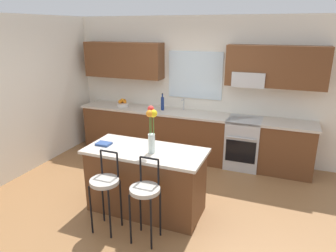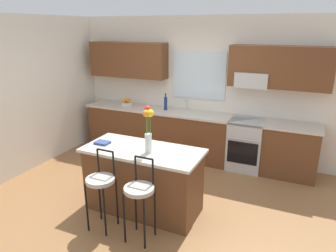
% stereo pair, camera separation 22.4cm
% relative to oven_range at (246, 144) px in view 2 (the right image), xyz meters
% --- Properties ---
extents(ground_plane, '(14.00, 14.00, 0.00)m').
position_rel_oven_range_xyz_m(ground_plane, '(-1.05, -1.68, -0.46)').
color(ground_plane, olive).
extents(wall_left, '(0.12, 4.60, 2.70)m').
position_rel_oven_range_xyz_m(wall_left, '(-3.61, -1.38, 0.89)').
color(wall_left, silver).
rests_on(wall_left, ground).
extents(back_wall_assembly, '(5.60, 0.50, 2.70)m').
position_rel_oven_range_xyz_m(back_wall_assembly, '(-1.03, 0.31, 1.05)').
color(back_wall_assembly, silver).
rests_on(back_wall_assembly, ground).
extents(counter_run, '(4.56, 0.64, 0.92)m').
position_rel_oven_range_xyz_m(counter_run, '(-1.05, 0.02, 0.01)').
color(counter_run, brown).
rests_on(counter_run, ground).
extents(sink_faucet, '(0.02, 0.13, 0.23)m').
position_rel_oven_range_xyz_m(sink_faucet, '(-1.23, 0.17, 0.60)').
color(sink_faucet, '#B7BABC').
rests_on(sink_faucet, counter_run).
extents(oven_range, '(0.60, 0.64, 0.92)m').
position_rel_oven_range_xyz_m(oven_range, '(0.00, 0.00, 0.00)').
color(oven_range, '#B7BABC').
rests_on(oven_range, ground).
extents(kitchen_island, '(1.63, 0.76, 0.92)m').
position_rel_oven_range_xyz_m(kitchen_island, '(-1.04, -1.97, 0.00)').
color(kitchen_island, brown).
rests_on(kitchen_island, ground).
extents(bar_stool_near, '(0.36, 0.36, 1.04)m').
position_rel_oven_range_xyz_m(bar_stool_near, '(-1.31, -2.56, 0.18)').
color(bar_stool_near, black).
rests_on(bar_stool_near, ground).
extents(bar_stool_middle, '(0.36, 0.36, 1.04)m').
position_rel_oven_range_xyz_m(bar_stool_middle, '(-0.76, -2.56, 0.18)').
color(bar_stool_middle, black).
rests_on(bar_stool_middle, ground).
extents(flower_vase, '(0.13, 0.13, 0.63)m').
position_rel_oven_range_xyz_m(flower_vase, '(-0.91, -2.03, 0.81)').
color(flower_vase, silver).
rests_on(flower_vase, kitchen_island).
extents(cookbook, '(0.20, 0.15, 0.03)m').
position_rel_oven_range_xyz_m(cookbook, '(-1.65, -2.02, 0.48)').
color(cookbook, navy).
rests_on(cookbook, kitchen_island).
extents(fruit_bowl_oranges, '(0.24, 0.24, 0.16)m').
position_rel_oven_range_xyz_m(fruit_bowl_oranges, '(-2.52, 0.03, 0.52)').
color(fruit_bowl_oranges, silver).
rests_on(fruit_bowl_oranges, counter_run).
extents(bottle_olive_oil, '(0.06, 0.06, 0.34)m').
position_rel_oven_range_xyz_m(bottle_olive_oil, '(-1.61, 0.02, 0.60)').
color(bottle_olive_oil, navy).
rests_on(bottle_olive_oil, counter_run).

